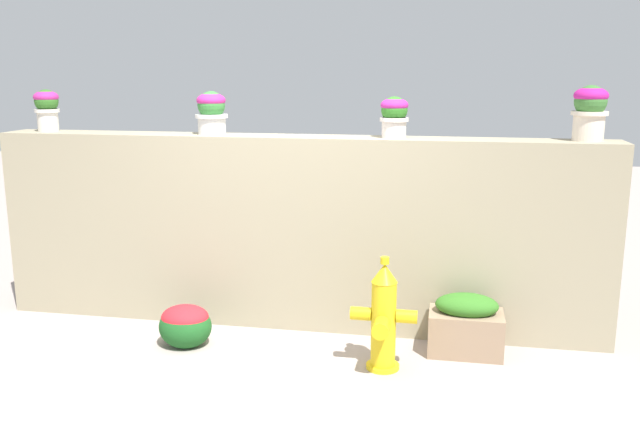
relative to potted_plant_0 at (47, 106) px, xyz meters
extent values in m
plane|color=#A2928B|center=(2.23, -0.97, -1.83)|extent=(24.00, 24.00, 0.00)
cube|color=gray|center=(2.23, -0.02, -1.03)|extent=(5.14, 0.39, 1.62)
cylinder|color=silver|center=(0.00, 0.00, -0.12)|extent=(0.18, 0.18, 0.20)
cylinder|color=silver|center=(0.00, 0.00, -0.04)|extent=(0.21, 0.21, 0.03)
sphere|color=#316A24|center=(0.00, 0.00, 0.05)|extent=(0.20, 0.20, 0.20)
ellipsoid|color=#B82981|center=(0.00, 0.00, 0.08)|extent=(0.21, 0.21, 0.11)
cylinder|color=silver|center=(1.51, 0.01, -0.13)|extent=(0.23, 0.23, 0.17)
cylinder|color=silver|center=(1.51, 0.01, -0.07)|extent=(0.27, 0.27, 0.03)
sphere|color=#337633|center=(1.51, 0.01, 0.02)|extent=(0.23, 0.23, 0.23)
ellipsoid|color=#B6257A|center=(1.51, 0.01, 0.06)|extent=(0.24, 0.24, 0.13)
cylinder|color=silver|center=(3.05, -0.01, -0.14)|extent=(0.19, 0.19, 0.16)
cylinder|color=silver|center=(3.05, -0.01, -0.07)|extent=(0.23, 0.23, 0.03)
sphere|color=#2D7222|center=(3.05, -0.01, 0.00)|extent=(0.21, 0.21, 0.21)
ellipsoid|color=#AC2483|center=(3.05, -0.01, 0.04)|extent=(0.22, 0.22, 0.12)
cylinder|color=beige|center=(4.52, 0.01, -0.11)|extent=(0.23, 0.23, 0.22)
cylinder|color=beige|center=(4.52, 0.01, -0.01)|extent=(0.27, 0.27, 0.03)
sphere|color=#3B7332|center=(4.52, 0.01, 0.08)|extent=(0.24, 0.24, 0.24)
ellipsoid|color=#B61D83|center=(4.52, 0.01, 0.12)|extent=(0.25, 0.25, 0.13)
cylinder|color=yellow|center=(3.07, -0.82, -1.82)|extent=(0.24, 0.24, 0.03)
cylinder|color=yellow|center=(3.07, -0.82, -1.50)|extent=(0.18, 0.18, 0.66)
cone|color=gold|center=(3.07, -0.82, -1.11)|extent=(0.19, 0.19, 0.13)
cylinder|color=gold|center=(3.07, -0.82, -1.01)|extent=(0.06, 0.06, 0.05)
cylinder|color=gold|center=(2.90, -0.82, -1.42)|extent=(0.15, 0.10, 0.10)
cylinder|color=gold|center=(3.24, -0.82, -1.42)|extent=(0.15, 0.10, 0.10)
cylinder|color=gold|center=(3.07, -0.99, -1.46)|extent=(0.12, 0.17, 0.12)
ellipsoid|color=#1B5620|center=(1.48, -0.68, -1.68)|extent=(0.42, 0.38, 0.34)
ellipsoid|color=red|center=(1.48, -0.68, -1.60)|extent=(0.38, 0.34, 0.19)
cube|color=#92785E|center=(3.67, -0.42, -1.67)|extent=(0.56, 0.35, 0.33)
ellipsoid|color=#326F21|center=(3.67, -0.42, -1.44)|extent=(0.48, 0.30, 0.18)
camera|label=1|loc=(3.50, -5.49, 0.31)|focal=38.30mm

